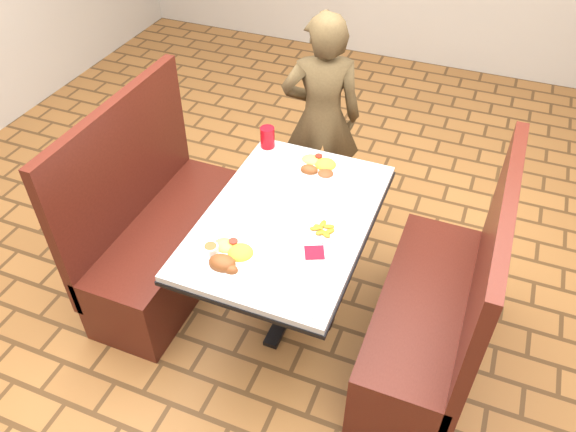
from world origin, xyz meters
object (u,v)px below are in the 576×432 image
(plantain_plate, at_px, (323,230))
(near_dinner_plate, at_px, (229,254))
(dining_table, at_px, (288,230))
(booth_bench_left, at_px, (163,236))
(far_dinner_plate, at_px, (318,165))
(booth_bench_right, at_px, (433,316))
(diner_person, at_px, (321,119))
(red_tumbler, at_px, (267,137))

(plantain_plate, bearing_deg, near_dinner_plate, -135.24)
(dining_table, distance_m, plantain_plate, 0.23)
(booth_bench_left, bearing_deg, far_dinner_plate, 27.87)
(near_dinner_plate, height_order, plantain_plate, near_dinner_plate)
(booth_bench_right, bearing_deg, near_dinner_plate, -157.85)
(diner_person, bearing_deg, red_tumbler, 48.43)
(diner_person, height_order, red_tumbler, diner_person)
(far_dinner_plate, xyz_separation_m, red_tumbler, (-0.35, 0.10, 0.04))
(booth_bench_right, bearing_deg, dining_table, 180.00)
(near_dinner_plate, bearing_deg, diner_person, 91.35)
(dining_table, distance_m, near_dinner_plate, 0.43)
(booth_bench_right, bearing_deg, diner_person, 134.08)
(booth_bench_left, xyz_separation_m, far_dinner_plate, (0.81, 0.43, 0.45))
(booth_bench_left, xyz_separation_m, diner_person, (0.63, 1.00, 0.37))
(diner_person, relative_size, plantain_plate, 8.22)
(dining_table, relative_size, booth_bench_left, 1.01)
(booth_bench_left, xyz_separation_m, plantain_plate, (1.00, -0.05, 0.43))
(far_dinner_plate, relative_size, red_tumbler, 2.34)
(near_dinner_plate, relative_size, plantain_plate, 1.73)
(dining_table, relative_size, diner_person, 0.86)
(diner_person, height_order, far_dinner_plate, diner_person)
(near_dinner_plate, height_order, far_dinner_plate, near_dinner_plate)
(far_dinner_plate, distance_m, red_tumbler, 0.36)
(plantain_plate, bearing_deg, dining_table, 167.09)
(booth_bench_right, bearing_deg, plantain_plate, -175.63)
(plantain_plate, bearing_deg, booth_bench_right, 4.37)
(plantain_plate, relative_size, red_tumbler, 1.37)
(booth_bench_left, xyz_separation_m, red_tumbler, (0.46, 0.53, 0.48))
(near_dinner_plate, relative_size, far_dinner_plate, 1.02)
(dining_table, xyz_separation_m, far_dinner_plate, (0.01, 0.43, 0.12))
(near_dinner_plate, bearing_deg, red_tumbler, 102.42)
(booth_bench_right, height_order, diner_person, diner_person)
(diner_person, height_order, near_dinner_plate, diner_person)
(dining_table, distance_m, far_dinner_plate, 0.44)
(near_dinner_plate, bearing_deg, far_dinner_plate, 79.66)
(booth_bench_right, xyz_separation_m, near_dinner_plate, (-0.94, -0.38, 0.45))
(diner_person, bearing_deg, booth_bench_right, 111.94)
(booth_bench_right, height_order, red_tumbler, booth_bench_right)
(booth_bench_left, bearing_deg, diner_person, 57.96)
(booth_bench_left, relative_size, booth_bench_right, 1.00)
(dining_table, relative_size, plantain_plate, 7.09)
(far_dinner_plate, bearing_deg, plantain_plate, -67.97)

